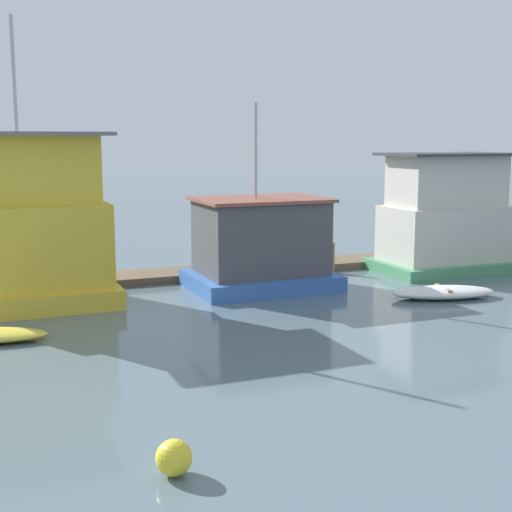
% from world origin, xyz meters
% --- Properties ---
extents(ground_plane, '(200.00, 200.00, 0.00)m').
position_xyz_m(ground_plane, '(0.00, 0.00, 0.00)').
color(ground_plane, slate).
extents(dock_walkway, '(33.80, 2.02, 0.30)m').
position_xyz_m(dock_walkway, '(0.00, 2.93, 0.15)').
color(dock_walkway, brown).
rests_on(dock_walkway, ground_plane).
extents(houseboat_yellow, '(5.14, 3.70, 9.44)m').
position_xyz_m(houseboat_yellow, '(-7.47, 0.10, 2.63)').
color(houseboat_yellow, gold).
rests_on(houseboat_yellow, ground_plane).
extents(houseboat_blue, '(5.25, 4.00, 6.87)m').
position_xyz_m(houseboat_blue, '(0.54, -0.11, 1.61)').
color(houseboat_blue, '#3866B7').
rests_on(houseboat_blue, ground_plane).
extents(houseboat_green, '(5.83, 3.72, 4.99)m').
position_xyz_m(houseboat_green, '(9.19, 0.33, 2.25)').
color(houseboat_green, '#4C9360').
rests_on(houseboat_green, ground_plane).
extents(dinghy_white, '(3.98, 2.37, 0.42)m').
position_xyz_m(dinghy_white, '(5.88, -4.11, 0.21)').
color(dinghy_white, white).
rests_on(dinghy_white, ground_plane).
extents(mooring_post_far_right, '(0.28, 0.28, 1.29)m').
position_xyz_m(mooring_post_far_right, '(4.50, 1.67, 0.65)').
color(mooring_post_far_right, '#846B4C').
rests_on(mooring_post_far_right, ground_plane).
extents(mooring_post_centre, '(0.21, 0.21, 1.38)m').
position_xyz_m(mooring_post_centre, '(-0.14, 1.67, 0.69)').
color(mooring_post_centre, brown).
rests_on(mooring_post_centre, ground_plane).
extents(buoy_yellow, '(0.62, 0.62, 0.62)m').
position_xyz_m(buoy_yellow, '(-6.59, -13.56, 0.31)').
color(buoy_yellow, yellow).
rests_on(buoy_yellow, ground_plane).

